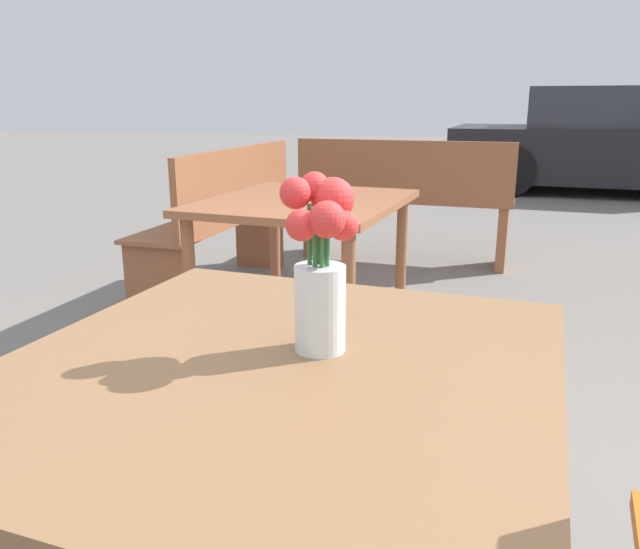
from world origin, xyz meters
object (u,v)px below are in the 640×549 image
(table_back, at_px, (305,223))
(parked_car, at_px, (618,142))
(bench_far, at_px, (403,198))
(table_front, at_px, (278,418))
(flower_vase, at_px, (321,270))
(bench_middle, at_px, (225,218))

(table_back, bearing_deg, parked_car, 70.11)
(bench_far, bearing_deg, table_back, -95.19)
(table_front, distance_m, table_back, 1.67)
(table_front, xyz_separation_m, parked_car, (1.80, 7.79, -0.00))
(flower_vase, bearing_deg, bench_middle, 117.24)
(bench_middle, distance_m, table_back, 1.08)
(table_back, bearing_deg, bench_far, 84.81)
(flower_vase, height_order, table_back, flower_vase)
(table_front, distance_m, flower_vase, 0.25)
(table_front, distance_m, bench_far, 3.44)
(table_front, bearing_deg, bench_middle, 115.59)
(flower_vase, bearing_deg, table_front, -125.99)
(table_front, bearing_deg, parked_car, 77.01)
(table_front, relative_size, table_back, 0.99)
(table_front, xyz_separation_m, bench_middle, (-1.15, 2.41, -0.16))
(bench_far, bearing_deg, parked_car, 64.62)
(bench_far, bearing_deg, table_front, -85.42)
(bench_middle, bearing_deg, bench_far, 49.16)
(bench_middle, height_order, bench_far, same)
(table_front, height_order, bench_far, bench_far)
(flower_vase, xyz_separation_m, parked_car, (1.75, 7.72, -0.23))
(flower_vase, height_order, bench_far, flower_vase)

